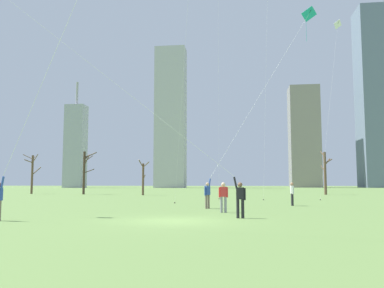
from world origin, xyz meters
name	(u,v)px	position (x,y,z in m)	size (l,w,h in m)	color
ground_plane	(174,221)	(0.00, 0.00, 0.00)	(400.00, 400.00, 0.00)	#5B7A3D
kite_flyer_midfield_center_purple	(194,158)	(0.62, 1.66, 2.73)	(16.52, 0.98, 14.68)	black
kite_flyer_far_back_teal	(231,152)	(2.14, 9.39, 3.59)	(8.41, 6.99, 15.52)	#726656
kite_flyer_midfield_right_yellow	(41,95)	(-4.99, -2.23, 5.04)	(11.42, 6.31, 19.61)	#726656
bystander_strolling_midfield	(223,196)	(1.84, 4.92, 0.90)	(0.50, 0.26, 1.62)	gray
bystander_watching_nearby	(292,193)	(6.33, 12.02, 0.90)	(0.22, 0.51, 1.62)	black
distant_kite_low_near_trees_white	(336,37)	(13.06, 26.17, 17.15)	(3.80, 5.12, 19.19)	white
bare_tree_center	(32,173)	(-27.55, 38.38, 3.09)	(2.91, 2.15, 5.77)	brown
bare_tree_right_of_center	(85,170)	(-19.00, 36.99, 3.33)	(1.87, 2.94, 5.99)	#423326
bare_tree_left_of_center	(143,178)	(-9.96, 34.35, 2.29)	(1.62, 1.64, 4.62)	brown
bare_tree_far_right_edge	(325,172)	(14.12, 39.57, 3.13)	(1.55, 1.48, 6.01)	brown
skyline_mid_tower_left	(171,117)	(-20.42, 112.50, 23.36)	(9.97, 6.11, 46.72)	#B2B2B7
skyline_wide_slab	(371,97)	(47.44, 126.23, 31.32)	(7.99, 11.66, 62.64)	slate
skyline_mid_tower_right	(304,137)	(25.09, 129.07, 17.98)	(10.36, 9.36, 35.96)	gray
skyline_slender_spire	(76,146)	(-51.95, 109.85, 13.85)	(6.43, 5.05, 35.42)	#9EA3AD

